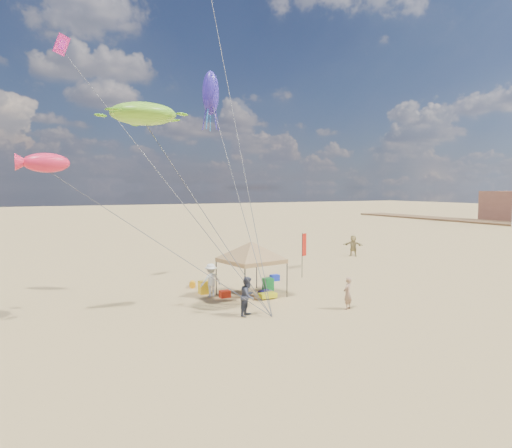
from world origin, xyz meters
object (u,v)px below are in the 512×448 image
object	(u,v)px
canopy_tent	(251,244)
cooler_red	(225,294)
beach_cart	(268,295)
person_near_b	(248,296)
chair_yellow	(204,287)
person_near_a	(348,293)
feather_flag	(304,247)
cooler_blue	(275,278)
person_near_c	(211,280)
person_far_c	(353,245)
chair_green	(268,284)

from	to	relation	value
canopy_tent	cooler_red	size ratio (longest dim) A/B	10.03
beach_cart	person_near_b	xyz separation A→B (m)	(-2.29, -2.29, 0.69)
chair_yellow	person_near_a	distance (m)	7.90
feather_flag	cooler_blue	size ratio (longest dim) A/B	5.36
canopy_tent	cooler_blue	distance (m)	5.00
feather_flag	chair_yellow	xyz separation A→B (m)	(-7.42, -1.41, -1.59)
canopy_tent	beach_cart	xyz separation A→B (m)	(0.43, -1.03, -2.61)
person_near_c	cooler_red	bearing A→B (deg)	139.34
beach_cart	person_far_c	xyz separation A→B (m)	(13.75, 9.88, 0.70)
chair_yellow	person_near_a	size ratio (longest dim) A/B	0.45
chair_green	beach_cart	size ratio (longest dim) A/B	0.78
canopy_tent	chair_green	xyz separation A→B (m)	(1.44, 0.74, -2.46)
cooler_red	chair_green	world-z (taller)	chair_green
chair_yellow	person_near_c	xyz separation A→B (m)	(0.07, -0.86, 0.54)
person_near_b	canopy_tent	bearing A→B (deg)	19.66
canopy_tent	feather_flag	world-z (taller)	canopy_tent
cooler_blue	person_near_a	xyz separation A→B (m)	(-0.29, -7.46, 0.59)
chair_green	person_near_a	bearing A→B (deg)	-75.32
feather_flag	person_near_b	world-z (taller)	feather_flag
person_near_b	person_near_c	xyz separation A→B (m)	(-0.14, 4.10, 0.00)
chair_green	person_near_a	xyz separation A→B (m)	(1.39, -5.29, 0.43)
canopy_tent	person_near_c	distance (m)	2.88
canopy_tent	chair_yellow	bearing A→B (deg)	141.74
cooler_red	canopy_tent	bearing A→B (deg)	-11.89
cooler_red	person_near_c	size ratio (longest dim) A/B	0.30
feather_flag	chair_yellow	world-z (taller)	feather_flag
beach_cart	person_near_b	size ratio (longest dim) A/B	0.51
cooler_blue	person_far_c	world-z (taller)	person_far_c
chair_green	person_near_b	xyz separation A→B (m)	(-3.30, -4.06, 0.54)
cooler_red	person_near_a	distance (m)	6.47
feather_flag	person_near_a	bearing A→B (deg)	-108.32
cooler_red	chair_green	xyz separation A→B (m)	(2.85, 0.44, 0.16)
person_near_a	canopy_tent	bearing A→B (deg)	-85.48
feather_flag	person_near_c	xyz separation A→B (m)	(-7.34, -2.27, -1.05)
chair_green	beach_cart	distance (m)	2.04
cooler_blue	feather_flag	bearing A→B (deg)	3.51
chair_green	beach_cart	bearing A→B (deg)	-119.69
cooler_red	chair_yellow	size ratio (longest dim) A/B	0.77
cooler_blue	chair_green	xyz separation A→B (m)	(-1.68, -2.17, 0.16)
canopy_tent	feather_flag	xyz separation A→B (m)	(5.34, 3.04, -0.87)
beach_cart	person_near_a	xyz separation A→B (m)	(2.39, -3.52, 0.58)
person_near_b	person_near_c	size ratio (longest dim) A/B	1.00
cooler_blue	person_near_a	bearing A→B (deg)	-92.23
cooler_red	beach_cart	bearing A→B (deg)	-35.77
cooler_blue	person_near_c	bearing A→B (deg)	-157.35
chair_green	person_near_c	bearing A→B (deg)	179.45
person_far_c	person_near_a	bearing A→B (deg)	-82.20
chair_green	cooler_red	bearing A→B (deg)	-171.21
canopy_tent	cooler_blue	bearing A→B (deg)	43.02
beach_cart	cooler_red	bearing A→B (deg)	144.23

